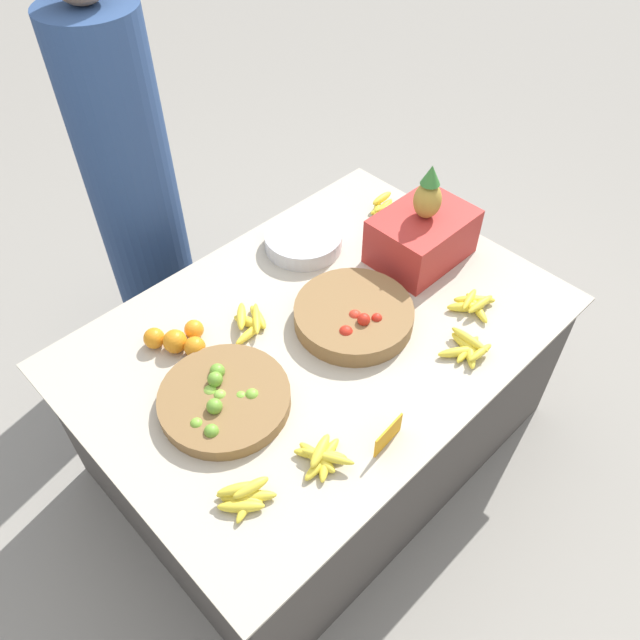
% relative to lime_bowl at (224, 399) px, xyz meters
% --- Properties ---
extents(ground_plane, '(12.00, 12.00, 0.00)m').
position_rel_lime_bowl_xyz_m(ground_plane, '(0.44, 0.02, -0.72)').
color(ground_plane, gray).
extents(market_table, '(1.68, 1.20, 0.69)m').
position_rel_lime_bowl_xyz_m(market_table, '(0.44, 0.02, -0.37)').
color(market_table, '#4C4742').
rests_on(market_table, ground_plane).
extents(lime_bowl, '(0.42, 0.42, 0.09)m').
position_rel_lime_bowl_xyz_m(lime_bowl, '(0.00, 0.00, 0.00)').
color(lime_bowl, olive).
rests_on(lime_bowl, market_table).
extents(tomato_basket, '(0.42, 0.42, 0.10)m').
position_rel_lime_bowl_xyz_m(tomato_basket, '(0.54, -0.04, 0.01)').
color(tomato_basket, olive).
rests_on(tomato_basket, market_table).
extents(orange_pile, '(0.19, 0.20, 0.08)m').
position_rel_lime_bowl_xyz_m(orange_pile, '(0.04, 0.30, 0.01)').
color(orange_pile, orange).
rests_on(orange_pile, market_table).
extents(metal_bowl, '(0.31, 0.31, 0.07)m').
position_rel_lime_bowl_xyz_m(metal_bowl, '(0.71, 0.39, 0.01)').
color(metal_bowl, silver).
rests_on(metal_bowl, market_table).
extents(price_sign, '(0.13, 0.02, 0.09)m').
position_rel_lime_bowl_xyz_m(price_sign, '(0.26, -0.46, 0.02)').
color(price_sign, orange).
rests_on(price_sign, market_table).
extents(produce_crate, '(0.37, 0.28, 0.42)m').
position_rel_lime_bowl_xyz_m(produce_crate, '(0.99, 0.02, 0.09)').
color(produce_crate, '#B22D28').
rests_on(produce_crate, market_table).
extents(banana_bunch_front_right, '(0.17, 0.14, 0.06)m').
position_rel_lime_bowl_xyz_m(banana_bunch_front_right, '(-0.17, -0.30, -0.00)').
color(banana_bunch_front_right, yellow).
rests_on(banana_bunch_front_right, market_table).
extents(banana_bunch_front_center, '(0.18, 0.17, 0.05)m').
position_rel_lime_bowl_xyz_m(banana_bunch_front_center, '(0.91, -0.29, -0.00)').
color(banana_bunch_front_center, yellow).
rests_on(banana_bunch_front_center, market_table).
extents(banana_bunch_middle_right, '(0.18, 0.16, 0.05)m').
position_rel_lime_bowl_xyz_m(banana_bunch_middle_right, '(0.72, -0.41, -0.01)').
color(banana_bunch_middle_right, yellow).
rests_on(banana_bunch_middle_right, market_table).
extents(banana_bunch_front_left, '(0.18, 0.14, 0.06)m').
position_rel_lime_bowl_xyz_m(banana_bunch_front_left, '(1.11, 0.31, -0.00)').
color(banana_bunch_front_left, yellow).
rests_on(banana_bunch_front_left, market_table).
extents(banana_bunch_middle_left, '(0.17, 0.18, 0.06)m').
position_rel_lime_bowl_xyz_m(banana_bunch_middle_left, '(0.07, -0.36, -0.00)').
color(banana_bunch_middle_left, yellow).
rests_on(banana_bunch_middle_left, market_table).
extents(banana_bunch_back_center, '(0.18, 0.17, 0.06)m').
position_rel_lime_bowl_xyz_m(banana_bunch_back_center, '(0.28, 0.20, -0.00)').
color(banana_bunch_back_center, yellow).
rests_on(banana_bunch_back_center, market_table).
extents(vendor_person, '(0.35, 0.35, 1.74)m').
position_rel_lime_bowl_xyz_m(vendor_person, '(0.34, 1.01, 0.09)').
color(vendor_person, navy).
rests_on(vendor_person, ground_plane).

